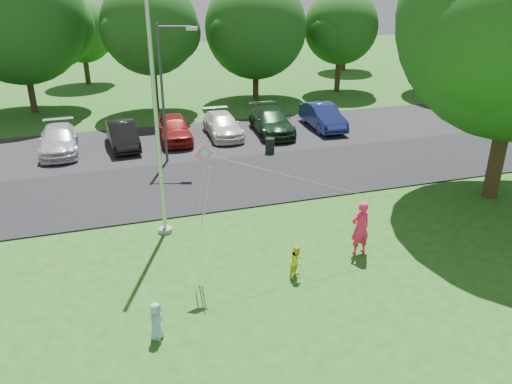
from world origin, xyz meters
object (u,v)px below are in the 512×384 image
object	(u,v)px
street_lamp	(167,82)
trash_can	(270,146)
woman	(360,228)
child_yellow	(297,261)
flagpole	(156,122)
child_blue	(156,321)
kite	(207,169)

from	to	relation	value
street_lamp	trash_can	bearing A→B (deg)	13.58
woman	child_yellow	distance (m)	2.65
street_lamp	child_yellow	distance (m)	12.27
flagpole	child_yellow	world-z (taller)	flagpole
child_yellow	child_blue	distance (m)	4.79
woman	child_blue	bearing A→B (deg)	10.96
woman	child_yellow	world-z (taller)	woman
street_lamp	kite	distance (m)	10.65
flagpole	trash_can	size ratio (longest dim) A/B	12.18
street_lamp	woman	bearing A→B (deg)	-50.78
street_lamp	kite	size ratio (longest dim) A/B	1.23
flagpole	trash_can	distance (m)	10.39
trash_can	woman	distance (m)	10.67
street_lamp	kite	xyz separation A→B (m)	(-0.41, -10.64, -0.46)
child_blue	child_yellow	bearing A→B (deg)	-36.12
child_yellow	child_blue	xyz separation A→B (m)	(-4.52, -1.59, -0.02)
street_lamp	woman	world-z (taller)	street_lamp
trash_can	woman	world-z (taller)	woman
flagpole	woman	size ratio (longest dim) A/B	5.23
child_yellow	flagpole	bearing A→B (deg)	93.86
street_lamp	child_blue	world-z (taller)	street_lamp
street_lamp	trash_can	size ratio (longest dim) A/B	8.13
child_blue	street_lamp	bearing A→B (deg)	24.06
trash_can	child_yellow	bearing A→B (deg)	-104.90
trash_can	street_lamp	bearing A→B (deg)	177.32
street_lamp	flagpole	bearing A→B (deg)	-84.56
child_yellow	kite	world-z (taller)	kite
woman	child_yellow	size ratio (longest dim) A/B	1.75
woman	kite	bearing A→B (deg)	-9.90
child_yellow	kite	bearing A→B (deg)	123.13
street_lamp	trash_can	xyz separation A→B (m)	(5.11, -0.24, -3.60)
trash_can	child_yellow	distance (m)	11.74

